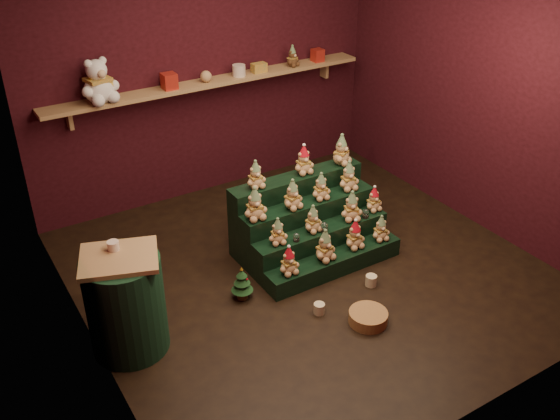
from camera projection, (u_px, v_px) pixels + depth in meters
ground at (309, 271)px, 5.83m from camera, size 4.00×4.00×0.00m
back_wall at (204, 68)px, 6.64m from camera, size 4.00×0.10×2.80m
front_wall at (512, 250)px, 3.62m from camera, size 4.00×0.10×2.80m
left_wall at (61, 195)px, 4.19m from camera, size 0.10×4.00×2.80m
right_wall at (487, 89)px, 6.06m from camera, size 0.10×4.00×2.80m
back_shelf at (212, 83)px, 6.56m from camera, size 3.60×0.26×0.24m
riser_tier_front at (334, 263)px, 5.78m from camera, size 1.40×0.22×0.18m
riser_tier_midfront at (321, 244)px, 5.90m from camera, size 1.40×0.22×0.36m
riser_tier_midback at (308, 226)px, 6.01m from camera, size 1.40×0.22×0.54m
riser_tier_back at (296, 208)px, 6.13m from camera, size 1.40×0.22×0.72m
teddy_0 at (289, 260)px, 5.43m from camera, size 0.19×0.18×0.27m
teddy_1 at (325, 245)px, 5.61m from camera, size 0.25×0.23×0.30m
teddy_2 at (355, 234)px, 5.79m from camera, size 0.20×0.18×0.28m
teddy_3 at (381, 228)px, 5.91m from camera, size 0.20×0.18×0.25m
teddy_4 at (278, 231)px, 5.53m from camera, size 0.21×0.19×0.25m
teddy_5 at (313, 219)px, 5.70m from camera, size 0.21×0.20×0.26m
teddy_6 at (352, 206)px, 5.87m from camera, size 0.26×0.24×0.29m
teddy_7 at (374, 199)px, 6.04m from camera, size 0.18×0.16×0.25m
teddy_8 at (255, 204)px, 5.53m from camera, size 0.23×0.21×0.31m
teddy_9 at (292, 194)px, 5.70m from camera, size 0.24×0.22×0.28m
teddy_10 at (321, 186)px, 5.86m from camera, size 0.20×0.19×0.26m
teddy_11 at (349, 176)px, 6.02m from camera, size 0.23×0.21×0.29m
teddy_12 at (256, 175)px, 5.67m from camera, size 0.19×0.17×0.26m
teddy_13 at (304, 160)px, 5.93m from camera, size 0.21×0.19×0.28m
teddy_14 at (341, 150)px, 6.10m from camera, size 0.28×0.27×0.30m
snow_globe_a at (296, 237)px, 5.60m from camera, size 0.06×0.06×0.08m
snow_globe_b at (324, 227)px, 5.73m from camera, size 0.07×0.07×0.10m
snow_globe_c at (366, 213)px, 5.95m from camera, size 0.07×0.07×0.09m
side_table at (126, 303)px, 4.74m from camera, size 0.68×0.63×0.86m
table_ornament at (113, 246)px, 4.58m from camera, size 0.09×0.09×0.07m
mini_christmas_tree at (242, 283)px, 5.40m from camera, size 0.19×0.19×0.33m
mug_left at (319, 308)px, 5.28m from camera, size 0.10×0.10×0.10m
mug_right at (371, 281)px, 5.62m from camera, size 0.10×0.10×0.10m
wicker_basket at (368, 317)px, 5.17m from camera, size 0.36×0.36×0.10m
white_bear at (97, 75)px, 5.84m from camera, size 0.45×0.42×0.54m
brown_bear at (292, 56)px, 6.91m from camera, size 0.20×0.19×0.23m
gift_tin_red_a at (169, 81)px, 6.27m from camera, size 0.14×0.14×0.16m
gift_tin_cream at (239, 70)px, 6.64m from camera, size 0.14×0.14×0.12m
gift_tin_red_b at (318, 55)px, 7.10m from camera, size 0.12×0.12×0.14m
shelf_plush_ball at (206, 76)px, 6.47m from camera, size 0.12×0.12×0.12m
scarf_gift_box at (259, 68)px, 6.76m from camera, size 0.16×0.10×0.10m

